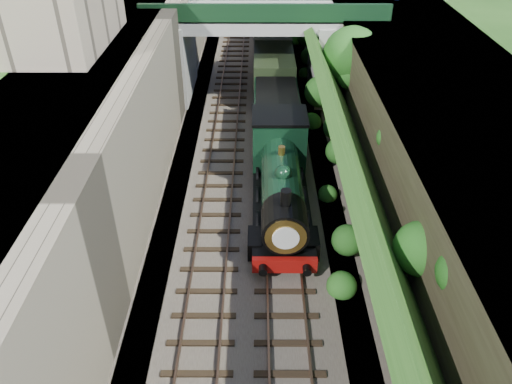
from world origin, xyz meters
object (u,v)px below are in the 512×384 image
road_bridge (270,40)px  tree (353,58)px  locomotive (281,181)px  tender (276,119)px

road_bridge → tree: (4.97, -5.24, 0.57)m
locomotive → tender: 7.37m
locomotive → tender: bearing=90.0°
tree → locomotive: (-4.71, -9.70, -2.75)m
road_bridge → locomotive: bearing=-89.0°
tender → locomotive: bearing=-90.0°
locomotive → tender: size_ratio=1.70×
tree → tender: 6.07m
locomotive → road_bridge: bearing=91.0°
tree → tender: bearing=-153.6°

